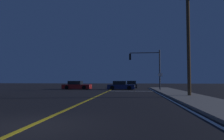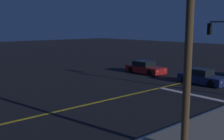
# 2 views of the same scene
# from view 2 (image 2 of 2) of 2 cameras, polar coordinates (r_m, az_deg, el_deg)

# --- Properties ---
(lane_line_center) EXTENTS (0.20, 37.74, 0.01)m
(lane_line_center) POSITION_cam_2_polar(r_m,az_deg,el_deg) (16.93, -11.07, -8.44)
(lane_line_center) COLOR gold
(lane_line_center) RESTS_ON ground
(stop_bar) EXTENTS (6.31, 0.50, 0.01)m
(stop_bar) POSITION_cam_2_polar(r_m,az_deg,el_deg) (21.30, 16.68, -5.02)
(stop_bar) COLOR white
(stop_bar) RESTS_ON ground
(car_mid_block_navy) EXTENTS (4.25, 1.92, 1.34)m
(car_mid_block_navy) POSITION_cam_2_polar(r_m,az_deg,el_deg) (25.50, 18.35, -1.48)
(car_mid_block_navy) COLOR navy
(car_mid_block_navy) RESTS_ON ground
(car_distant_tail_red) EXTENTS (4.53, 2.03, 1.34)m
(car_distant_tail_red) POSITION_cam_2_polar(r_m,az_deg,el_deg) (29.95, 6.96, 0.44)
(car_distant_tail_red) COLOR maroon
(car_distant_tail_red) RESTS_ON ground
(utility_pole_right) EXTENTS (1.73, 0.30, 10.18)m
(utility_pole_right) POSITION_cam_2_polar(r_m,az_deg,el_deg) (10.67, 15.99, 9.97)
(utility_pole_right) COLOR #4C3823
(utility_pole_right) RESTS_ON ground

